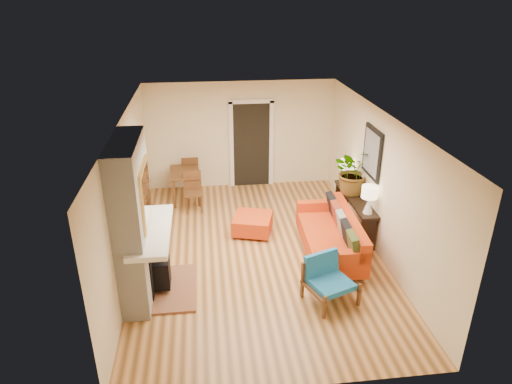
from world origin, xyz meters
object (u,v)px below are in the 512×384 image
at_px(ottoman, 253,223).
at_px(sofa, 334,235).
at_px(houseplant, 354,171).
at_px(console_table, 355,204).
at_px(blue_chair, 327,277).
at_px(dining_table, 188,177).
at_px(lamp_far, 346,169).
at_px(lamp_near, 369,196).

bearing_deg(ottoman, sofa, -33.19).
bearing_deg(houseplant, console_table, -87.41).
bearing_deg(blue_chair, houseplant, 64.59).
bearing_deg(console_table, sofa, -128.39).
relative_size(blue_chair, dining_table, 0.55).
height_order(ottoman, blue_chair, blue_chair).
xyz_separation_m(blue_chair, houseplant, (1.13, 2.38, 0.81)).
bearing_deg(lamp_far, lamp_near, -90.00).
xyz_separation_m(ottoman, blue_chair, (0.93, -2.26, 0.18)).
relative_size(ottoman, dining_table, 0.55).
bearing_deg(lamp_near, blue_chair, -127.99).
height_order(sofa, lamp_far, lamp_far).
height_order(sofa, ottoman, sofa).
relative_size(blue_chair, console_table, 0.49).
bearing_deg(dining_table, console_table, -28.92).
xyz_separation_m(ottoman, dining_table, (-1.30, 1.76, 0.36)).
height_order(ottoman, dining_table, dining_table).
xyz_separation_m(sofa, lamp_far, (0.66, 1.53, 0.69)).
distance_m(dining_table, lamp_far, 3.60).
xyz_separation_m(ottoman, houseplant, (2.06, 0.12, 0.99)).
bearing_deg(dining_table, lamp_near, -37.22).
xyz_separation_m(blue_chair, lamp_near, (1.14, 1.46, 0.66)).
height_order(blue_chair, console_table, blue_chair).
distance_m(dining_table, houseplant, 3.79).
bearing_deg(blue_chair, ottoman, 112.45).
relative_size(sofa, lamp_near, 4.01).
relative_size(lamp_near, lamp_far, 1.00).
height_order(console_table, lamp_near, lamp_near).
relative_size(dining_table, houseplant, 1.71).
height_order(console_table, lamp_far, lamp_far).
bearing_deg(lamp_near, dining_table, 142.78).
relative_size(sofa, blue_chair, 2.39).
height_order(sofa, dining_table, dining_table).
relative_size(blue_chair, lamp_far, 1.67).
bearing_deg(blue_chair, lamp_near, 52.01).
bearing_deg(blue_chair, lamp_far, 68.29).
height_order(sofa, lamp_near, lamp_near).
distance_m(sofa, blue_chair, 1.42).
relative_size(ottoman, lamp_far, 1.70).
distance_m(ottoman, console_table, 2.11).
distance_m(blue_chair, lamp_far, 3.15).
relative_size(ottoman, console_table, 0.49).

